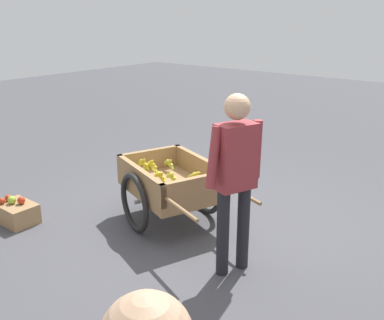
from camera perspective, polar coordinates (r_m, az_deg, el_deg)
The scene contains 4 objects.
ground_plane at distance 4.84m, azimuth 1.81°, elevation -8.70°, with size 24.00×24.00×0.00m, color #47474C.
fruit_cart at distance 4.81m, azimuth -2.83°, elevation -3.16°, with size 1.81×1.28×0.72m.
vendor_person at distance 3.72m, azimuth 5.59°, elevation -1.28°, with size 0.31×0.54×1.60m.
apple_crate at distance 5.27m, azimuth -21.67°, elevation -6.29°, with size 0.44×0.32×0.31m.
Camera 1 is at (-2.58, 3.45, 2.21)m, focal length 41.34 mm.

